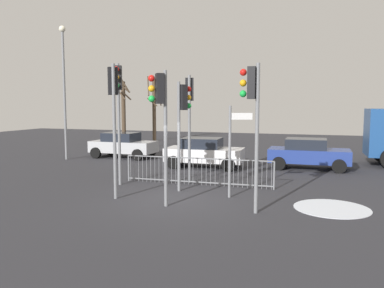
# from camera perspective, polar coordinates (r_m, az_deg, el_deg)

# --- Properties ---
(ground_plane) EXTENTS (60.00, 60.00, 0.00)m
(ground_plane) POSITION_cam_1_polar(r_m,az_deg,el_deg) (12.84, -2.54, -8.24)
(ground_plane) COLOR #2D2D33
(traffic_light_mid_right) EXTENTS (0.45, 0.48, 3.92)m
(traffic_light_mid_right) POSITION_cam_1_polar(r_m,az_deg,el_deg) (13.84, -1.43, 4.83)
(traffic_light_mid_right) COLOR slate
(traffic_light_mid_right) RESTS_ON ground
(traffic_light_mid_left) EXTENTS (0.57, 0.32, 4.28)m
(traffic_light_mid_left) POSITION_cam_1_polar(r_m,az_deg,el_deg) (11.08, 8.88, 5.84)
(traffic_light_mid_left) COLOR slate
(traffic_light_mid_left) RESTS_ON ground
(traffic_light_foreground_right) EXTENTS (0.49, 0.44, 4.14)m
(traffic_light_foreground_right) POSITION_cam_1_polar(r_m,az_deg,el_deg) (11.65, -4.66, 5.41)
(traffic_light_foreground_right) COLOR slate
(traffic_light_foreground_right) RESTS_ON ground
(traffic_light_rear_left) EXTENTS (0.38, 0.54, 4.67)m
(traffic_light_rear_left) POSITION_cam_1_polar(r_m,az_deg,el_deg) (15.00, -10.87, 6.89)
(traffic_light_rear_left) COLOR slate
(traffic_light_rear_left) RESTS_ON ground
(traffic_light_foreground_left) EXTENTS (0.37, 0.55, 4.26)m
(traffic_light_foreground_left) POSITION_cam_1_polar(r_m,az_deg,el_deg) (15.36, -0.38, 5.87)
(traffic_light_foreground_left) COLOR slate
(traffic_light_foreground_left) RESTS_ON ground
(traffic_light_rear_right) EXTENTS (0.44, 0.49, 4.44)m
(traffic_light_rear_right) POSITION_cam_1_polar(r_m,az_deg,el_deg) (13.02, -11.52, 6.29)
(traffic_light_rear_right) COLOR slate
(traffic_light_rear_right) RESTS_ON ground
(direction_sign_post) EXTENTS (0.74, 0.33, 3.08)m
(direction_sign_post) POSITION_cam_1_polar(r_m,az_deg,el_deg) (12.93, 5.86, -0.37)
(direction_sign_post) COLOR slate
(direction_sign_post) RESTS_ON ground
(pedestrian_guard_railing) EXTENTS (5.92, 0.23, 1.07)m
(pedestrian_guard_railing) POSITION_cam_1_polar(r_m,az_deg,el_deg) (15.02, 0.80, -4.00)
(pedestrian_guard_railing) COLOR slate
(pedestrian_guard_railing) RESTS_ON ground
(car_silver_mid) EXTENTS (3.83, 1.98, 1.47)m
(car_silver_mid) POSITION_cam_1_polar(r_m,az_deg,el_deg) (23.12, -10.15, -0.07)
(car_silver_mid) COLOR #B2B5BA
(car_silver_mid) RESTS_ON ground
(car_blue_trailing) EXTENTS (3.81, 1.94, 1.47)m
(car_blue_trailing) POSITION_cam_1_polar(r_m,az_deg,el_deg) (19.61, 16.75, -1.29)
(car_blue_trailing) COLOR navy
(car_blue_trailing) RESTS_ON ground
(car_white_far) EXTENTS (3.87, 2.07, 1.47)m
(car_white_far) POSITION_cam_1_polar(r_m,az_deg,el_deg) (19.19, 1.75, -1.19)
(car_white_far) COLOR silver
(car_white_far) RESTS_ON ground
(street_lamp) EXTENTS (0.36, 0.36, 7.45)m
(street_lamp) POSITION_cam_1_polar(r_m,az_deg,el_deg) (23.04, -18.37, 9.00)
(street_lamp) COLOR slate
(street_lamp) RESTS_ON ground
(bare_tree_left) EXTENTS (1.34, 0.99, 5.58)m
(bare_tree_left) POSITION_cam_1_polar(r_m,az_deg,el_deg) (30.45, -10.07, 4.93)
(bare_tree_left) COLOR #473828
(bare_tree_left) RESTS_ON ground
(bare_tree_centre) EXTENTS (1.57, 1.56, 5.65)m
(bare_tree_centre) POSITION_cam_1_polar(r_m,az_deg,el_deg) (33.29, -5.58, 5.38)
(bare_tree_centre) COLOR #473828
(bare_tree_centre) RESTS_ON ground
(snow_patch_kerb) EXTENTS (2.25, 2.25, 0.01)m
(snow_patch_kerb) POSITION_cam_1_polar(r_m,az_deg,el_deg) (12.54, 19.91, -8.90)
(snow_patch_kerb) COLOR silver
(snow_patch_kerb) RESTS_ON ground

